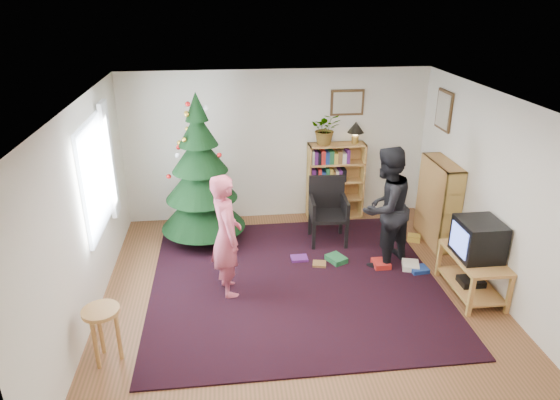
{
  "coord_description": "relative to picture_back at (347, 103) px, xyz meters",
  "views": [
    {
      "loc": [
        -0.87,
        -5.4,
        3.65
      ],
      "look_at": [
        -0.17,
        0.57,
        1.1
      ],
      "focal_mm": 32.0,
      "sensor_mm": 36.0,
      "label": 1
    }
  ],
  "objects": [
    {
      "name": "tv_stand",
      "position": [
        1.07,
        -2.69,
        -1.62
      ],
      "size": [
        0.55,
        0.99,
        0.55
      ],
      "color": "#B18C3F",
      "rests_on": "floor"
    },
    {
      "name": "curtain",
      "position": [
        -3.58,
        -1.18,
        -0.45
      ],
      "size": [
        0.06,
        0.35,
        1.6
      ],
      "primitive_type": "cube",
      "color": "white",
      "rests_on": "wall_left"
    },
    {
      "name": "picture_back",
      "position": [
        0.0,
        0.0,
        0.0
      ],
      "size": [
        0.55,
        0.03,
        0.42
      ],
      "color": "#4C3319",
      "rests_on": "wall_back"
    },
    {
      "name": "wall_right",
      "position": [
        1.35,
        -2.48,
        -0.7
      ],
      "size": [
        0.02,
        5.0,
        2.5
      ],
      "primitive_type": "cube",
      "color": "silver",
      "rests_on": "floor"
    },
    {
      "name": "bookshelf_right",
      "position": [
        1.19,
        -1.22,
        -1.29
      ],
      "size": [
        0.3,
        0.95,
        1.3
      ],
      "rotation": [
        0.0,
        0.0,
        1.57
      ],
      "color": "#B18C3F",
      "rests_on": "floor"
    },
    {
      "name": "floor",
      "position": [
        -1.15,
        -2.48,
        -1.95
      ],
      "size": [
        5.0,
        5.0,
        0.0
      ],
      "primitive_type": "plane",
      "color": "brown",
      "rests_on": "ground"
    },
    {
      "name": "ceiling",
      "position": [
        -1.15,
        -2.48,
        0.55
      ],
      "size": [
        5.0,
        5.0,
        0.0
      ],
      "primitive_type": "plane",
      "rotation": [
        3.14,
        0.0,
        0.0
      ],
      "color": "white",
      "rests_on": "wall_back"
    },
    {
      "name": "window_pane",
      "position": [
        -3.62,
        -1.88,
        -0.45
      ],
      "size": [
        0.04,
        1.2,
        1.4
      ],
      "primitive_type": "cube",
      "color": "silver",
      "rests_on": "wall_left"
    },
    {
      "name": "bookshelf_back",
      "position": [
        -0.17,
        -0.14,
        -1.29
      ],
      "size": [
        0.95,
        0.3,
        1.3
      ],
      "color": "#B18C3F",
      "rests_on": "floor"
    },
    {
      "name": "wall_front",
      "position": [
        -1.15,
        -4.97,
        -0.7
      ],
      "size": [
        5.0,
        0.02,
        2.5
      ],
      "primitive_type": "cube",
      "color": "silver",
      "rests_on": "floor"
    },
    {
      "name": "person_by_chair",
      "position": [
        0.15,
        -1.8,
        -1.08
      ],
      "size": [
        1.07,
        1.02,
        1.74
      ],
      "primitive_type": "imported",
      "rotation": [
        0.0,
        0.0,
        3.74
      ],
      "color": "black",
      "rests_on": "rug"
    },
    {
      "name": "armchair",
      "position": [
        -0.48,
        -0.98,
        -1.4
      ],
      "size": [
        0.58,
        0.58,
        1.01
      ],
      "rotation": [
        0.0,
        0.0,
        -0.06
      ],
      "color": "black",
      "rests_on": "rug"
    },
    {
      "name": "wall_back",
      "position": [
        -1.15,
        0.02,
        -0.7
      ],
      "size": [
        5.0,
        0.02,
        2.5
      ],
      "primitive_type": "cube",
      "color": "silver",
      "rests_on": "floor"
    },
    {
      "name": "wall_left",
      "position": [
        -3.65,
        -2.48,
        -0.7
      ],
      "size": [
        0.02,
        5.0,
        2.5
      ],
      "primitive_type": "cube",
      "color": "silver",
      "rests_on": "floor"
    },
    {
      "name": "potted_plant",
      "position": [
        -0.37,
        -0.14,
        -0.39
      ],
      "size": [
        0.52,
        0.46,
        0.52
      ],
      "primitive_type": "imported",
      "rotation": [
        0.0,
        0.0,
        -0.12
      ],
      "color": "gray",
      "rests_on": "bookshelf_back"
    },
    {
      "name": "crt_tv",
      "position": [
        1.07,
        -2.69,
        -1.16
      ],
      "size": [
        0.51,
        0.55,
        0.48
      ],
      "color": "black",
      "rests_on": "tv_stand"
    },
    {
      "name": "table_lamp",
      "position": [
        0.13,
        -0.14,
        -0.4
      ],
      "size": [
        0.27,
        0.27,
        0.36
      ],
      "color": "#A57F33",
      "rests_on": "bookshelf_back"
    },
    {
      "name": "christmas_tree",
      "position": [
        -2.38,
        -0.8,
        -0.98
      ],
      "size": [
        1.29,
        1.29,
        2.33
      ],
      "rotation": [
        0.0,
        0.0,
        0.14
      ],
      "color": "#3F2816",
      "rests_on": "rug"
    },
    {
      "name": "rug",
      "position": [
        -1.15,
        -2.17,
        -1.94
      ],
      "size": [
        3.8,
        3.6,
        0.02
      ],
      "primitive_type": "cube",
      "color": "black",
      "rests_on": "floor"
    },
    {
      "name": "stool",
      "position": [
        -3.35,
        -3.45,
        -1.45
      ],
      "size": [
        0.38,
        0.38,
        0.64
      ],
      "color": "#B18C3F",
      "rests_on": "floor"
    },
    {
      "name": "person_standing",
      "position": [
        -2.04,
        -2.29,
        -1.14
      ],
      "size": [
        0.51,
        0.66,
        1.62
      ],
      "primitive_type": "imported",
      "rotation": [
        0.0,
        0.0,
        1.79
      ],
      "color": "#B8495C",
      "rests_on": "rug"
    },
    {
      "name": "picture_right",
      "position": [
        1.33,
        -0.73,
        0.0
      ],
      "size": [
        0.03,
        0.5,
        0.6
      ],
      "color": "#4C3319",
      "rests_on": "wall_right"
    },
    {
      "name": "floor_clutter",
      "position": [
        -0.01,
        -1.77,
        -1.91
      ],
      "size": [
        2.08,
        1.13,
        0.08
      ],
      "color": "#A51E19",
      "rests_on": "rug"
    }
  ]
}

